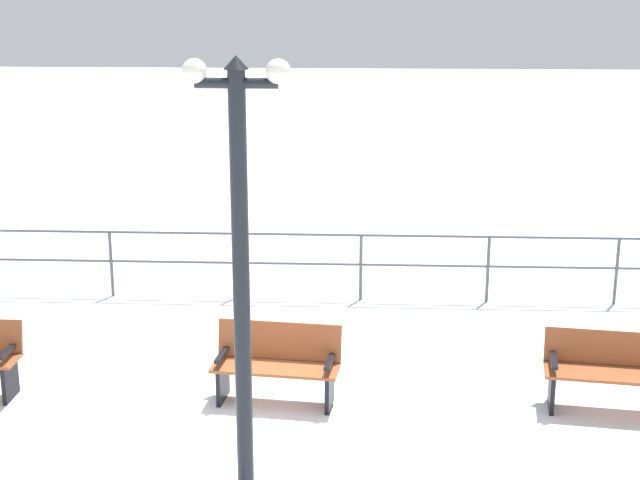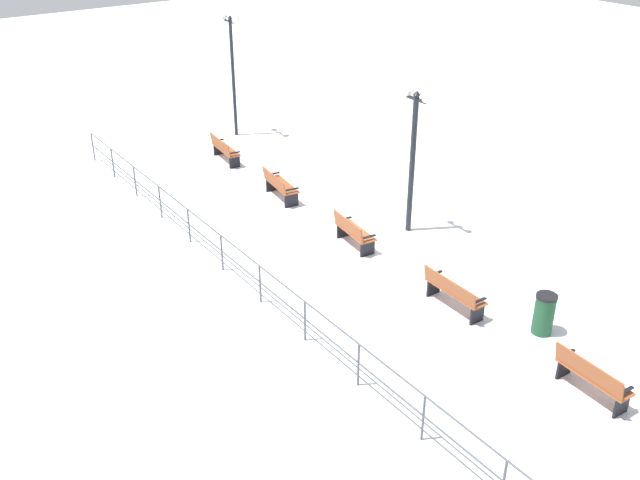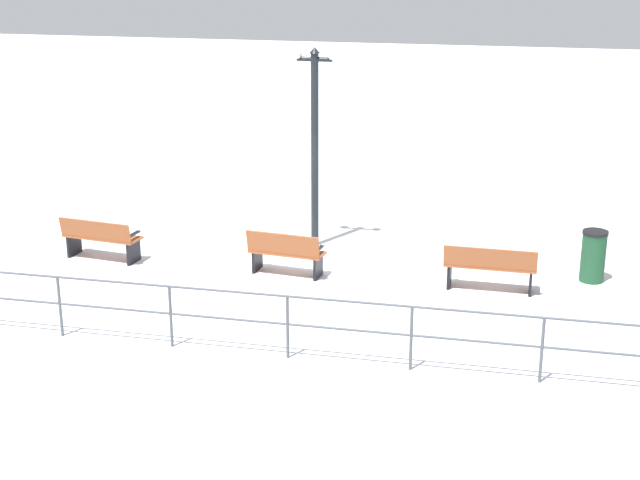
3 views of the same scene
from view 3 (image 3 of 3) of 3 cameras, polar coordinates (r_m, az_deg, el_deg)
The scene contains 7 objects.
ground_plane at distance 18.30m, azimuth -1.96°, elevation -2.03°, with size 80.00×80.00×0.00m, color white.
bench_second at distance 17.50m, azimuth 10.30°, elevation -1.59°, with size 0.54×1.70×0.89m.
bench_third at distance 18.04m, azimuth -2.09°, elevation -0.76°, with size 0.71×1.52×0.91m.
bench_fourth at distance 19.39m, azimuth -13.19°, elevation 0.13°, with size 0.78×1.66×0.88m.
lamppost_middle at distance 19.29m, azimuth -0.32°, elevation 6.84°, with size 0.22×0.95×4.15m.
waterfront_railing at distance 14.74m, azimuth -5.61°, elevation -4.28°, with size 0.05×21.16×1.05m.
trash_bin at distance 18.47m, azimuth 16.27°, elevation -0.93°, with size 0.48×0.48×1.00m.
Camera 3 is at (-16.61, -4.38, 6.31)m, focal length 52.66 mm.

